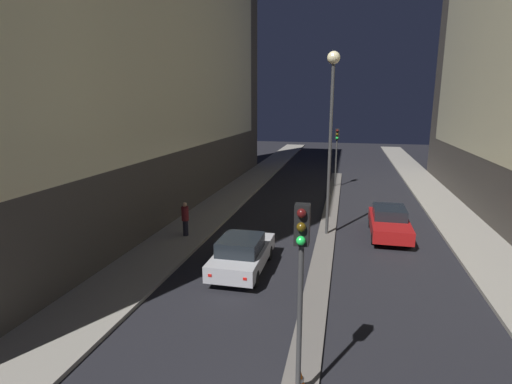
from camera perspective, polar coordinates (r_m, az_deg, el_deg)
The scene contains 9 objects.
building_left at distance 27.82m, azimuth -15.80°, elevation 22.95°, with size 6.01×37.55×24.20m.
median_strip at distance 24.03m, azimuth 10.35°, elevation -4.17°, with size 0.92×33.14×0.11m.
traffic_light_near at distance 8.83m, azimuth 6.46°, elevation -9.78°, with size 0.32×0.42×4.74m.
traffic_light_mid at distance 33.51m, azimuth 11.46°, elevation 6.70°, with size 0.32×0.42×4.74m.
street_lamp at distance 20.61m, azimuth 10.78°, elevation 12.31°, with size 0.63×0.63×9.26m.
traffic_cone_near at distance 10.63m, azimuth 6.32°, elevation -25.27°, with size 0.40×0.40×0.62m.
car_left_lane at distance 16.87m, azimuth -1.99°, elevation -8.73°, with size 1.92×4.49×1.56m.
car_right_lane at distance 22.26m, azimuth 18.50°, elevation -4.09°, with size 1.91×4.69×1.50m.
pedestrian_on_left_sidewalk at distance 21.01m, azimuth -10.08°, elevation -3.68°, with size 0.37×0.37×1.78m.
Camera 1 is at (0.86, -5.43, 6.95)m, focal length 28.00 mm.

